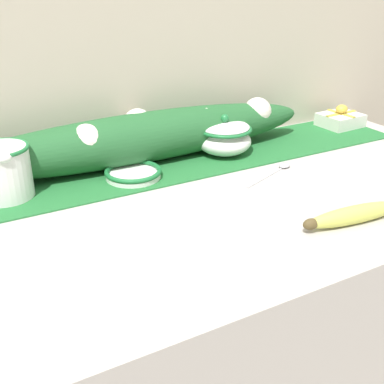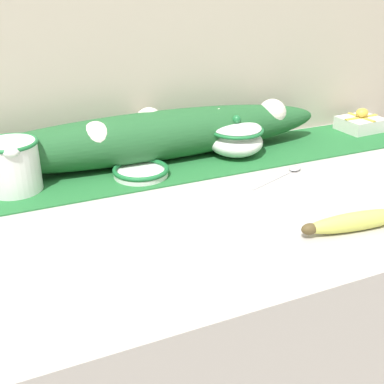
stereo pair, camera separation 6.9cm
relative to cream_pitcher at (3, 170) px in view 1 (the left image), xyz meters
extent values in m
cube|color=#B7B2AD|center=(0.32, -0.21, -0.52)|extent=(1.48, 0.66, 0.92)
cube|color=#B7AD99|center=(0.32, 0.14, 0.22)|extent=(2.28, 0.04, 2.40)
cube|color=#236B33|center=(0.32, 0.00, -0.06)|extent=(1.36, 0.22, 0.00)
cylinder|color=white|center=(0.00, 0.00, 0.00)|extent=(0.11, 0.11, 0.11)
ellipsoid|color=white|center=(0.00, -0.05, 0.04)|extent=(0.03, 0.02, 0.02)
ellipsoid|color=white|center=(0.52, 0.00, -0.02)|extent=(0.13, 0.13, 0.07)
torus|color=#1E7038|center=(0.52, 0.00, 0.01)|extent=(0.14, 0.14, 0.01)
ellipsoid|color=white|center=(0.52, 0.00, 0.01)|extent=(0.12, 0.12, 0.02)
sphere|color=#1E7038|center=(0.52, 0.00, 0.03)|extent=(0.02, 0.02, 0.02)
cylinder|color=white|center=(0.26, -0.03, -0.05)|extent=(0.12, 0.12, 0.01)
torus|color=#1E7038|center=(0.26, -0.03, -0.04)|extent=(0.13, 0.13, 0.01)
ellipsoid|color=#CCD156|center=(0.54, -0.42, -0.04)|extent=(0.21, 0.06, 0.03)
ellipsoid|color=brown|center=(0.44, -0.41, -0.04)|extent=(0.03, 0.02, 0.02)
cube|color=#B7B7BC|center=(0.52, -0.17, -0.06)|extent=(0.13, 0.05, 0.00)
ellipsoid|color=#B7B7BC|center=(0.60, -0.14, -0.06)|extent=(0.04, 0.03, 0.01)
cube|color=silver|center=(0.94, 0.03, -0.04)|extent=(0.12, 0.10, 0.04)
cube|color=gold|center=(0.94, 0.03, -0.02)|extent=(0.12, 0.02, 0.00)
cube|color=gold|center=(0.94, 0.03, -0.02)|extent=(0.02, 0.10, 0.00)
ellipsoid|color=gold|center=(0.94, 0.03, -0.01)|extent=(0.04, 0.03, 0.03)
ellipsoid|color=#235B2D|center=(0.32, 0.05, 0.00)|extent=(0.91, 0.13, 0.12)
sphere|color=silver|center=(0.02, 0.05, 0.01)|extent=(0.06, 0.06, 0.06)
sphere|color=silver|center=(0.18, 0.03, 0.02)|extent=(0.08, 0.08, 0.08)
sphere|color=silver|center=(0.32, 0.07, 0.03)|extent=(0.07, 0.07, 0.07)
sphere|color=silver|center=(0.49, 0.04, 0.02)|extent=(0.06, 0.06, 0.06)
sphere|color=silver|center=(0.65, 0.04, 0.02)|extent=(0.07, 0.07, 0.07)
camera|label=1|loc=(-0.09, -0.95, 0.36)|focal=45.00mm
camera|label=2|loc=(-0.03, -0.99, 0.36)|focal=45.00mm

